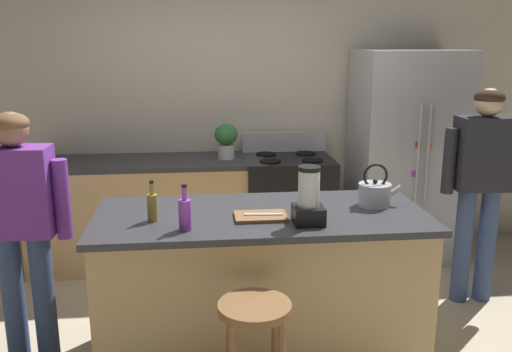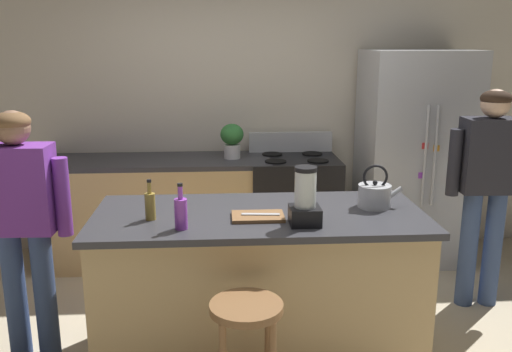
% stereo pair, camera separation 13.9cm
% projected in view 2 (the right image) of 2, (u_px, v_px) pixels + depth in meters
% --- Properties ---
extents(ground_plane, '(14.00, 14.00, 0.00)m').
position_uv_depth(ground_plane, '(259.00, 352.00, 3.48)').
color(ground_plane, beige).
extents(back_wall, '(8.00, 0.10, 2.70)m').
position_uv_depth(back_wall, '(244.00, 104.00, 5.04)').
color(back_wall, beige).
rests_on(back_wall, ground_plane).
extents(kitchen_island, '(1.97, 0.86, 0.93)m').
position_uv_depth(kitchen_island, '(259.00, 284.00, 3.37)').
color(kitchen_island, tan).
rests_on(kitchen_island, ground_plane).
extents(back_counter_run, '(2.00, 0.64, 0.93)m').
position_uv_depth(back_counter_run, '(156.00, 211.00, 4.82)').
color(back_counter_run, tan).
rests_on(back_counter_run, ground_plane).
extents(refrigerator, '(0.90, 0.73, 1.85)m').
position_uv_depth(refrigerator, '(414.00, 158.00, 4.80)').
color(refrigerator, '#B7BABF').
rests_on(refrigerator, ground_plane).
extents(stove_range, '(0.76, 0.65, 1.11)m').
position_uv_depth(stove_range, '(294.00, 208.00, 4.87)').
color(stove_range, black).
rests_on(stove_range, ground_plane).
extents(person_by_island_left, '(0.59, 0.23, 1.54)m').
position_uv_depth(person_by_island_left, '(21.00, 213.00, 3.24)').
color(person_by_island_left, '#384C7A').
rests_on(person_by_island_left, ground_plane).
extents(person_by_sink_right, '(0.59, 0.24, 1.60)m').
position_uv_depth(person_by_sink_right, '(488.00, 178.00, 3.90)').
color(person_by_sink_right, '#384C7A').
rests_on(person_by_sink_right, ground_plane).
extents(bar_stool, '(0.36, 0.36, 0.69)m').
position_uv_depth(bar_stool, '(246.00, 333.00, 2.68)').
color(bar_stool, brown).
rests_on(bar_stool, ground_plane).
extents(potted_plant, '(0.20, 0.20, 0.30)m').
position_uv_depth(potted_plant, '(232.00, 139.00, 4.71)').
color(potted_plant, silver).
rests_on(potted_plant, back_counter_run).
extents(blender_appliance, '(0.17, 0.17, 0.33)m').
position_uv_depth(blender_appliance, '(305.00, 200.00, 3.02)').
color(blender_appliance, black).
rests_on(blender_appliance, kitchen_island).
extents(bottle_vinegar, '(0.06, 0.06, 0.24)m').
position_uv_depth(bottle_vinegar, '(150.00, 205.00, 3.11)').
color(bottle_vinegar, olive).
rests_on(bottle_vinegar, kitchen_island).
extents(bottle_soda, '(0.07, 0.07, 0.26)m').
position_uv_depth(bottle_soda, '(181.00, 212.00, 2.96)').
color(bottle_soda, purple).
rests_on(bottle_soda, kitchen_island).
extents(tea_kettle, '(0.28, 0.20, 0.27)m').
position_uv_depth(tea_kettle, '(375.00, 195.00, 3.35)').
color(tea_kettle, '#B7BABF').
rests_on(tea_kettle, kitchen_island).
extents(cutting_board, '(0.30, 0.20, 0.02)m').
position_uv_depth(cutting_board, '(258.00, 216.00, 3.16)').
color(cutting_board, brown).
rests_on(cutting_board, kitchen_island).
extents(chef_knife, '(0.22, 0.05, 0.01)m').
position_uv_depth(chef_knife, '(261.00, 214.00, 3.15)').
color(chef_knife, '#B7BABF').
rests_on(chef_knife, cutting_board).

